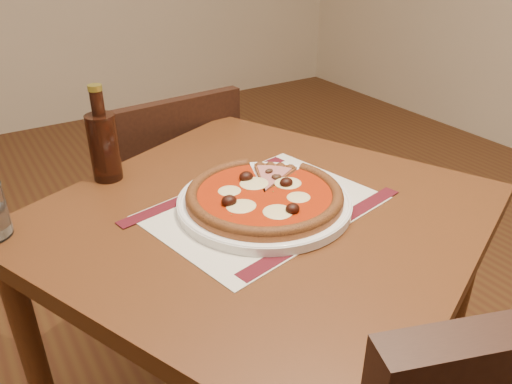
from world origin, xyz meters
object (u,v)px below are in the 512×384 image
table (261,251)px  bottle (104,144)px  chair_far (171,198)px  plate (264,203)px  pizza (264,194)px

table → bottle: (-0.21, 0.30, 0.18)m
chair_far → plate: (-0.04, -0.61, 0.29)m
plate → table: bearing=-165.6°
plate → bottle: bottle is taller
chair_far → bottle: 0.54m
chair_far → pizza: (-0.04, -0.61, 0.31)m
chair_far → plate: 0.68m
plate → pizza: pizza is taller
pizza → bottle: bearing=126.8°
plate → pizza: size_ratio=1.11×
chair_far → pizza: size_ratio=2.65×
bottle → table: bearing=-54.5°
pizza → bottle: size_ratio=1.47×
pizza → bottle: 0.38m
plate → pizza: 0.02m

